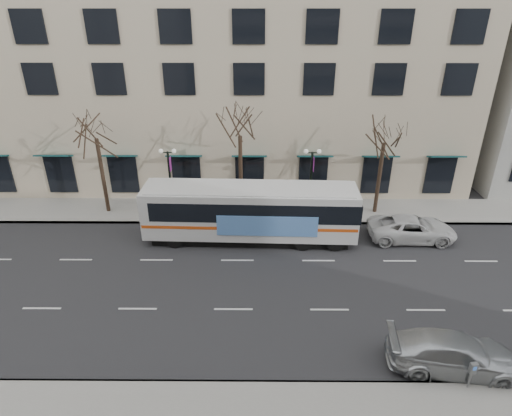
{
  "coord_description": "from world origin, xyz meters",
  "views": [
    {
      "loc": [
        1.3,
        -19.86,
        14.58
      ],
      "look_at": [
        1.15,
        1.51,
        4.0
      ],
      "focal_mm": 30.0,
      "sensor_mm": 36.0,
      "label": 1
    }
  ],
  "objects_px": {
    "lamp_post_right": "(311,180)",
    "city_bus": "(252,211)",
    "tree_far_left": "(94,125)",
    "pay_station": "(473,370)",
    "white_pickup": "(412,228)",
    "lamp_post_left": "(170,179)",
    "tree_far_right": "(386,130)",
    "tree_far_mid": "(240,122)",
    "silver_car": "(453,353)"
  },
  "relations": [
    {
      "from": "tree_far_mid",
      "to": "city_bus",
      "type": "distance_m",
      "value": 6.23
    },
    {
      "from": "tree_far_left",
      "to": "city_bus",
      "type": "bearing_deg",
      "value": -19.33
    },
    {
      "from": "city_bus",
      "to": "white_pickup",
      "type": "height_order",
      "value": "city_bus"
    },
    {
      "from": "tree_far_right",
      "to": "city_bus",
      "type": "height_order",
      "value": "tree_far_right"
    },
    {
      "from": "lamp_post_left",
      "to": "pay_station",
      "type": "height_order",
      "value": "lamp_post_left"
    },
    {
      "from": "tree_far_left",
      "to": "pay_station",
      "type": "bearing_deg",
      "value": -38.92
    },
    {
      "from": "tree_far_right",
      "to": "lamp_post_left",
      "type": "distance_m",
      "value": 15.4
    },
    {
      "from": "city_bus",
      "to": "pay_station",
      "type": "xyz_separation_m",
      "value": [
        9.1,
        -12.3,
        -0.94
      ]
    },
    {
      "from": "lamp_post_left",
      "to": "white_pickup",
      "type": "xyz_separation_m",
      "value": [
        16.47,
        -3.2,
        -2.15
      ]
    },
    {
      "from": "lamp_post_right",
      "to": "city_bus",
      "type": "bearing_deg",
      "value": -142.48
    },
    {
      "from": "tree_far_right",
      "to": "pay_station",
      "type": "xyz_separation_m",
      "value": [
        -0.06,
        -16.1,
        -5.32
      ]
    },
    {
      "from": "tree_far_mid",
      "to": "tree_far_right",
      "type": "distance_m",
      "value": 10.01
    },
    {
      "from": "lamp_post_left",
      "to": "white_pickup",
      "type": "distance_m",
      "value": 16.92
    },
    {
      "from": "city_bus",
      "to": "pay_station",
      "type": "height_order",
      "value": "city_bus"
    },
    {
      "from": "lamp_post_left",
      "to": "silver_car",
      "type": "distance_m",
      "value": 20.62
    },
    {
      "from": "tree_far_mid",
      "to": "pay_station",
      "type": "xyz_separation_m",
      "value": [
        9.94,
        -16.1,
        -5.8
      ]
    },
    {
      "from": "lamp_post_left",
      "to": "white_pickup",
      "type": "relative_size",
      "value": 0.91
    },
    {
      "from": "city_bus",
      "to": "silver_car",
      "type": "height_order",
      "value": "city_bus"
    },
    {
      "from": "lamp_post_right",
      "to": "city_bus",
      "type": "distance_m",
      "value": 5.33
    },
    {
      "from": "tree_far_right",
      "to": "white_pickup",
      "type": "xyz_separation_m",
      "value": [
        1.48,
        -3.8,
        -5.63
      ]
    },
    {
      "from": "tree_far_mid",
      "to": "city_bus",
      "type": "bearing_deg",
      "value": -77.58
    },
    {
      "from": "silver_car",
      "to": "pay_station",
      "type": "bearing_deg",
      "value": -162.9
    },
    {
      "from": "tree_far_left",
      "to": "tree_far_mid",
      "type": "height_order",
      "value": "tree_far_mid"
    },
    {
      "from": "tree_far_right",
      "to": "white_pickup",
      "type": "bearing_deg",
      "value": -68.74
    },
    {
      "from": "tree_far_left",
      "to": "tree_far_mid",
      "type": "distance_m",
      "value": 10.0
    },
    {
      "from": "white_pickup",
      "to": "pay_station",
      "type": "distance_m",
      "value": 12.4
    },
    {
      "from": "tree_far_right",
      "to": "white_pickup",
      "type": "distance_m",
      "value": 6.95
    },
    {
      "from": "lamp_post_left",
      "to": "white_pickup",
      "type": "bearing_deg",
      "value": -11.0
    },
    {
      "from": "lamp_post_left",
      "to": "city_bus",
      "type": "distance_m",
      "value": 6.71
    },
    {
      "from": "city_bus",
      "to": "white_pickup",
      "type": "distance_m",
      "value": 10.72
    },
    {
      "from": "tree_far_right",
      "to": "lamp_post_left",
      "type": "relative_size",
      "value": 1.55
    },
    {
      "from": "tree_far_mid",
      "to": "silver_car",
      "type": "xyz_separation_m",
      "value": [
        9.72,
        -14.9,
        -6.09
      ]
    },
    {
      "from": "lamp_post_left",
      "to": "city_bus",
      "type": "xyz_separation_m",
      "value": [
        5.83,
        -3.2,
        -0.9
      ]
    },
    {
      "from": "lamp_post_right",
      "to": "pay_station",
      "type": "relative_size",
      "value": 3.96
    },
    {
      "from": "tree_far_right",
      "to": "pay_station",
      "type": "relative_size",
      "value": 6.12
    },
    {
      "from": "white_pickup",
      "to": "lamp_post_left",
      "type": "bearing_deg",
      "value": 80.0
    },
    {
      "from": "tree_far_right",
      "to": "city_bus",
      "type": "distance_m",
      "value": 10.84
    },
    {
      "from": "tree_far_left",
      "to": "city_bus",
      "type": "distance_m",
      "value": 12.39
    },
    {
      "from": "tree_far_right",
      "to": "silver_car",
      "type": "distance_m",
      "value": 15.92
    },
    {
      "from": "tree_far_right",
      "to": "lamp_post_left",
      "type": "xyz_separation_m",
      "value": [
        -14.99,
        -0.6,
        -3.48
      ]
    },
    {
      "from": "lamp_post_left",
      "to": "tree_far_mid",
      "type": "bearing_deg",
      "value": 6.85
    },
    {
      "from": "tree_far_right",
      "to": "lamp_post_left",
      "type": "height_order",
      "value": "tree_far_right"
    },
    {
      "from": "city_bus",
      "to": "pay_station",
      "type": "distance_m",
      "value": 15.33
    },
    {
      "from": "tree_far_mid",
      "to": "lamp_post_right",
      "type": "xyz_separation_m",
      "value": [
        5.01,
        -0.6,
        -3.96
      ]
    },
    {
      "from": "tree_far_left",
      "to": "city_bus",
      "type": "xyz_separation_m",
      "value": [
        10.84,
        -3.8,
        -4.65
      ]
    },
    {
      "from": "city_bus",
      "to": "tree_far_left",
      "type": "bearing_deg",
      "value": 162.54
    },
    {
      "from": "tree_far_right",
      "to": "lamp_post_right",
      "type": "bearing_deg",
      "value": -173.15
    },
    {
      "from": "lamp_post_right",
      "to": "pay_station",
      "type": "height_order",
      "value": "lamp_post_right"
    },
    {
      "from": "white_pickup",
      "to": "pay_station",
      "type": "xyz_separation_m",
      "value": [
        -1.54,
        -12.3,
        0.31
      ]
    },
    {
      "from": "city_bus",
      "to": "silver_car",
      "type": "xyz_separation_m",
      "value": [
        8.88,
        -11.1,
        -1.23
      ]
    }
  ]
}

